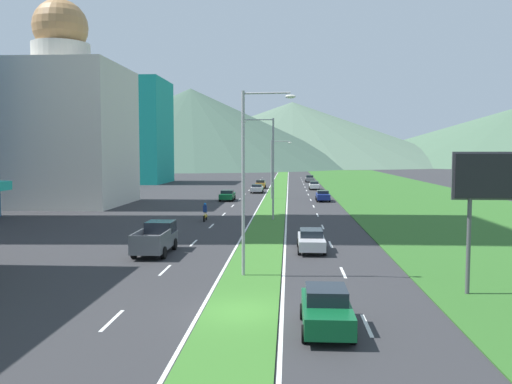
% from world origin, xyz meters
% --- Properties ---
extents(ground_plane, '(600.00, 600.00, 0.00)m').
position_xyz_m(ground_plane, '(0.00, 0.00, 0.00)').
color(ground_plane, '#2D2D30').
extents(grass_median, '(3.20, 240.00, 0.06)m').
position_xyz_m(grass_median, '(0.00, 60.00, 0.03)').
color(grass_median, '#387028').
rests_on(grass_median, ground_plane).
extents(grass_verge_right, '(24.00, 240.00, 0.06)m').
position_xyz_m(grass_verge_right, '(20.60, 60.00, 0.03)').
color(grass_verge_right, '#2D6023').
rests_on(grass_verge_right, ground_plane).
extents(lane_dash_left_2, '(0.16, 2.80, 0.01)m').
position_xyz_m(lane_dash_left_2, '(-5.10, -1.42, 0.01)').
color(lane_dash_left_2, silver).
rests_on(lane_dash_left_2, ground_plane).
extents(lane_dash_left_3, '(0.16, 2.80, 0.01)m').
position_xyz_m(lane_dash_left_3, '(-5.10, 7.88, 0.01)').
color(lane_dash_left_3, silver).
rests_on(lane_dash_left_3, ground_plane).
extents(lane_dash_left_4, '(0.16, 2.80, 0.01)m').
position_xyz_m(lane_dash_left_4, '(-5.10, 17.17, 0.01)').
color(lane_dash_left_4, silver).
rests_on(lane_dash_left_4, ground_plane).
extents(lane_dash_left_5, '(0.16, 2.80, 0.01)m').
position_xyz_m(lane_dash_left_5, '(-5.10, 26.46, 0.01)').
color(lane_dash_left_5, silver).
rests_on(lane_dash_left_5, ground_plane).
extents(lane_dash_left_6, '(0.16, 2.80, 0.01)m').
position_xyz_m(lane_dash_left_6, '(-5.10, 35.75, 0.01)').
color(lane_dash_left_6, silver).
rests_on(lane_dash_left_6, ground_plane).
extents(lane_dash_left_7, '(0.16, 2.80, 0.01)m').
position_xyz_m(lane_dash_left_7, '(-5.10, 45.04, 0.01)').
color(lane_dash_left_7, silver).
rests_on(lane_dash_left_7, ground_plane).
extents(lane_dash_left_8, '(0.16, 2.80, 0.01)m').
position_xyz_m(lane_dash_left_8, '(-5.10, 54.34, 0.01)').
color(lane_dash_left_8, silver).
rests_on(lane_dash_left_8, ground_plane).
extents(lane_dash_left_9, '(0.16, 2.80, 0.01)m').
position_xyz_m(lane_dash_left_9, '(-5.10, 63.63, 0.01)').
color(lane_dash_left_9, silver).
rests_on(lane_dash_left_9, ground_plane).
extents(lane_dash_left_10, '(0.16, 2.80, 0.01)m').
position_xyz_m(lane_dash_left_10, '(-5.10, 72.92, 0.01)').
color(lane_dash_left_10, silver).
rests_on(lane_dash_left_10, ground_plane).
extents(lane_dash_left_11, '(0.16, 2.80, 0.01)m').
position_xyz_m(lane_dash_left_11, '(-5.10, 82.21, 0.01)').
color(lane_dash_left_11, silver).
rests_on(lane_dash_left_11, ground_plane).
extents(lane_dash_left_12, '(0.16, 2.80, 0.01)m').
position_xyz_m(lane_dash_left_12, '(-5.10, 91.50, 0.01)').
color(lane_dash_left_12, silver).
rests_on(lane_dash_left_12, ground_plane).
extents(lane_dash_left_13, '(0.16, 2.80, 0.01)m').
position_xyz_m(lane_dash_left_13, '(-5.10, 100.79, 0.01)').
color(lane_dash_left_13, silver).
rests_on(lane_dash_left_13, ground_plane).
extents(lane_dash_left_14, '(0.16, 2.80, 0.01)m').
position_xyz_m(lane_dash_left_14, '(-5.10, 110.09, 0.01)').
color(lane_dash_left_14, silver).
rests_on(lane_dash_left_14, ground_plane).
extents(lane_dash_left_15, '(0.16, 2.80, 0.01)m').
position_xyz_m(lane_dash_left_15, '(-5.10, 119.38, 0.01)').
color(lane_dash_left_15, silver).
rests_on(lane_dash_left_15, ground_plane).
extents(lane_dash_right_2, '(0.16, 2.80, 0.01)m').
position_xyz_m(lane_dash_right_2, '(5.10, -1.42, 0.01)').
color(lane_dash_right_2, silver).
rests_on(lane_dash_right_2, ground_plane).
extents(lane_dash_right_3, '(0.16, 2.80, 0.01)m').
position_xyz_m(lane_dash_right_3, '(5.10, 7.88, 0.01)').
color(lane_dash_right_3, silver).
rests_on(lane_dash_right_3, ground_plane).
extents(lane_dash_right_4, '(0.16, 2.80, 0.01)m').
position_xyz_m(lane_dash_right_4, '(5.10, 17.17, 0.01)').
color(lane_dash_right_4, silver).
rests_on(lane_dash_right_4, ground_plane).
extents(lane_dash_right_5, '(0.16, 2.80, 0.01)m').
position_xyz_m(lane_dash_right_5, '(5.10, 26.46, 0.01)').
color(lane_dash_right_5, silver).
rests_on(lane_dash_right_5, ground_plane).
extents(lane_dash_right_6, '(0.16, 2.80, 0.01)m').
position_xyz_m(lane_dash_right_6, '(5.10, 35.75, 0.01)').
color(lane_dash_right_6, silver).
rests_on(lane_dash_right_6, ground_plane).
extents(lane_dash_right_7, '(0.16, 2.80, 0.01)m').
position_xyz_m(lane_dash_right_7, '(5.10, 45.04, 0.01)').
color(lane_dash_right_7, silver).
rests_on(lane_dash_right_7, ground_plane).
extents(lane_dash_right_8, '(0.16, 2.80, 0.01)m').
position_xyz_m(lane_dash_right_8, '(5.10, 54.34, 0.01)').
color(lane_dash_right_8, silver).
rests_on(lane_dash_right_8, ground_plane).
extents(lane_dash_right_9, '(0.16, 2.80, 0.01)m').
position_xyz_m(lane_dash_right_9, '(5.10, 63.63, 0.01)').
color(lane_dash_right_9, silver).
rests_on(lane_dash_right_9, ground_plane).
extents(lane_dash_right_10, '(0.16, 2.80, 0.01)m').
position_xyz_m(lane_dash_right_10, '(5.10, 72.92, 0.01)').
color(lane_dash_right_10, silver).
rests_on(lane_dash_right_10, ground_plane).
extents(lane_dash_right_11, '(0.16, 2.80, 0.01)m').
position_xyz_m(lane_dash_right_11, '(5.10, 82.21, 0.01)').
color(lane_dash_right_11, silver).
rests_on(lane_dash_right_11, ground_plane).
extents(lane_dash_right_12, '(0.16, 2.80, 0.01)m').
position_xyz_m(lane_dash_right_12, '(5.10, 91.50, 0.01)').
color(lane_dash_right_12, silver).
rests_on(lane_dash_right_12, ground_plane).
extents(lane_dash_right_13, '(0.16, 2.80, 0.01)m').
position_xyz_m(lane_dash_right_13, '(5.10, 100.79, 0.01)').
color(lane_dash_right_13, silver).
rests_on(lane_dash_right_13, ground_plane).
extents(lane_dash_right_14, '(0.16, 2.80, 0.01)m').
position_xyz_m(lane_dash_right_14, '(5.10, 110.09, 0.01)').
color(lane_dash_right_14, silver).
rests_on(lane_dash_right_14, ground_plane).
extents(lane_dash_right_15, '(0.16, 2.80, 0.01)m').
position_xyz_m(lane_dash_right_15, '(5.10, 119.38, 0.01)').
color(lane_dash_right_15, silver).
rests_on(lane_dash_right_15, ground_plane).
extents(edge_line_median_left, '(0.16, 240.00, 0.01)m').
position_xyz_m(edge_line_median_left, '(-1.75, 60.00, 0.01)').
color(edge_line_median_left, silver).
rests_on(edge_line_median_left, ground_plane).
extents(edge_line_median_right, '(0.16, 240.00, 0.01)m').
position_xyz_m(edge_line_median_right, '(1.75, 60.00, 0.01)').
color(edge_line_median_right, silver).
rests_on(edge_line_median_right, ground_plane).
extents(domed_building, '(15.47, 15.47, 26.02)m').
position_xyz_m(domed_building, '(-26.99, 45.39, 10.14)').
color(domed_building, beige).
rests_on(domed_building, ground_plane).
extents(midrise_colored, '(16.44, 16.44, 22.54)m').
position_xyz_m(midrise_colored, '(-33.24, 94.57, 11.27)').
color(midrise_colored, teal).
rests_on(midrise_colored, ground_plane).
extents(hill_far_left, '(155.96, 155.96, 35.87)m').
position_xyz_m(hill_far_left, '(-43.31, 224.19, 17.94)').
color(hill_far_left, '#3D5647').
rests_on(hill_far_left, ground_plane).
extents(hill_far_center, '(192.88, 192.88, 34.32)m').
position_xyz_m(hill_far_center, '(3.60, 277.57, 17.16)').
color(hill_far_center, '#516B56').
rests_on(hill_far_center, ground_plane).
extents(street_lamp_near, '(2.91, 0.48, 10.08)m').
position_xyz_m(street_lamp_near, '(-0.17, 6.67, 5.75)').
color(street_lamp_near, '#99999E').
rests_on(street_lamp_near, ground_plane).
extents(street_lamp_mid, '(3.33, 0.29, 10.15)m').
position_xyz_m(street_lamp_mid, '(0.08, 31.22, 5.83)').
color(street_lamp_mid, '#99999E').
rests_on(street_lamp_mid, ground_plane).
extents(street_lamp_far, '(3.02, 0.28, 8.50)m').
position_xyz_m(street_lamp_far, '(-0.20, 55.74, 4.94)').
color(street_lamp_far, '#99999E').
rests_on(street_lamp_far, ground_plane).
extents(billboard_roadside, '(5.30, 0.28, 6.82)m').
position_xyz_m(billboard_roadside, '(12.32, 3.44, 5.27)').
color(billboard_roadside, '#4C4C51').
rests_on(billboard_roadside, ground_plane).
extents(car_0, '(1.95, 4.37, 1.64)m').
position_xyz_m(car_0, '(3.47, -2.07, 0.82)').
color(car_0, '#0C5128').
rests_on(car_0, ground_plane).
extents(car_1, '(1.99, 4.71, 1.50)m').
position_xyz_m(car_1, '(-6.62, 52.29, 0.77)').
color(car_1, '#0C5128').
rests_on(car_1, ground_plane).
extents(car_2, '(2.02, 4.74, 1.42)m').
position_xyz_m(car_2, '(-3.33, 67.13, 0.74)').
color(car_2, '#B2B2B7').
rests_on(car_2, ground_plane).
extents(car_3, '(1.90, 4.80, 1.48)m').
position_xyz_m(car_3, '(3.56, 14.49, 0.76)').
color(car_3, '#B2B2B7').
rests_on(car_3, ground_plane).
extents(car_4, '(1.95, 4.75, 1.54)m').
position_xyz_m(car_4, '(6.67, 100.01, 0.78)').
color(car_4, slate).
rests_on(car_4, ground_plane).
extents(car_5, '(1.89, 4.68, 1.48)m').
position_xyz_m(car_5, '(6.69, 52.35, 0.77)').
color(car_5, navy).
rests_on(car_5, ground_plane).
extents(car_6, '(1.92, 4.00, 1.56)m').
position_xyz_m(car_6, '(-3.35, 78.28, 0.79)').
color(car_6, '#C6842D').
rests_on(car_6, ground_plane).
extents(car_7, '(1.85, 4.76, 1.49)m').
position_xyz_m(car_7, '(6.57, 75.69, 0.76)').
color(car_7, silver).
rests_on(car_7, ground_plane).
extents(pickup_truck_0, '(2.18, 5.40, 2.00)m').
position_xyz_m(pickup_truck_0, '(-6.90, 13.06, 0.98)').
color(pickup_truck_0, '#515459').
rests_on(pickup_truck_0, ground_plane).
extents(motorcycle_rider, '(0.36, 2.00, 1.80)m').
position_xyz_m(motorcycle_rider, '(-6.27, 30.19, 0.75)').
color(motorcycle_rider, black).
rests_on(motorcycle_rider, ground_plane).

